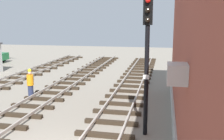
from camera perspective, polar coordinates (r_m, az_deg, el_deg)
The scene contains 2 objects.
signal_mast at distance 10.36m, azimuth 7.70°, elevation 4.18°, with size 0.36×0.40×5.63m.
track_worker_foreground at distance 16.54m, azimuth -17.51°, elevation -2.93°, with size 0.40×0.40×1.87m.
Camera 1 is at (3.51, -7.57, 4.68)m, focal length 41.59 mm.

